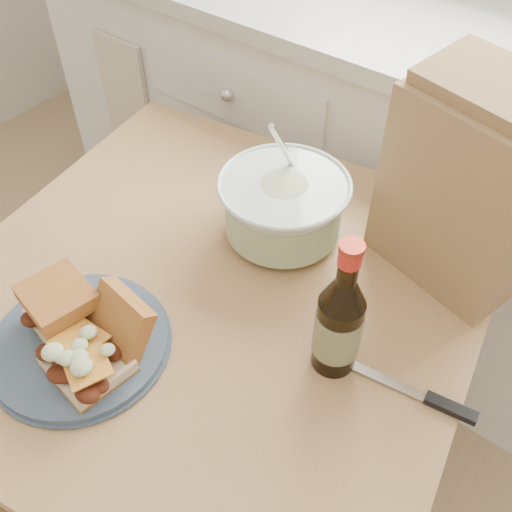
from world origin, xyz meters
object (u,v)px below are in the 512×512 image
Objects in this scene: beer_bottle at (339,323)px; paper_bag at (469,192)px; plate at (80,343)px; dining_table at (215,324)px; coleslaw_bowl at (283,209)px.

beer_bottle is 0.78× the size of paper_bag.
beer_bottle is at bearing -84.34° from paper_bag.
paper_bag reaches higher than plate.
dining_table is 4.28× the size of coleslaw_bowl.
dining_table is 0.50m from paper_bag.
coleslaw_bowl is at bearing 75.98° from plate.
beer_bottle is 0.31m from paper_bag.
dining_table is 4.03× the size of beer_bottle.
paper_bag is (0.29, 0.30, 0.27)m from dining_table.
beer_bottle is (0.33, 0.22, 0.09)m from plate.
coleslaw_bowl reaches higher than plate.
beer_bottle is at bearing -38.55° from coleslaw_bowl.
dining_table is 3.12× the size of paper_bag.
dining_table is at bearing -159.98° from beer_bottle.
plate is 1.16× the size of coleslaw_bowl.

